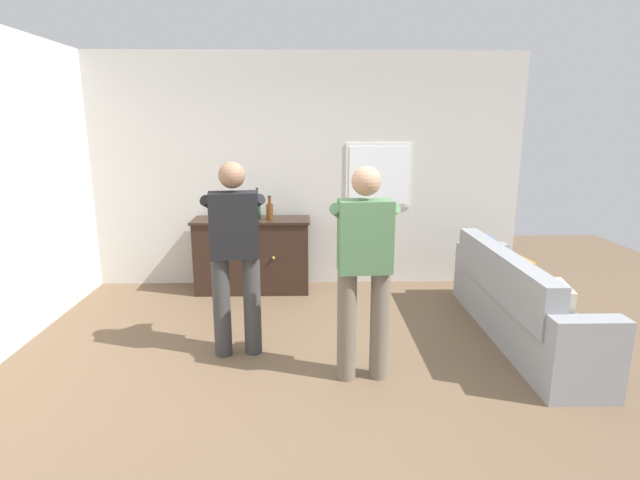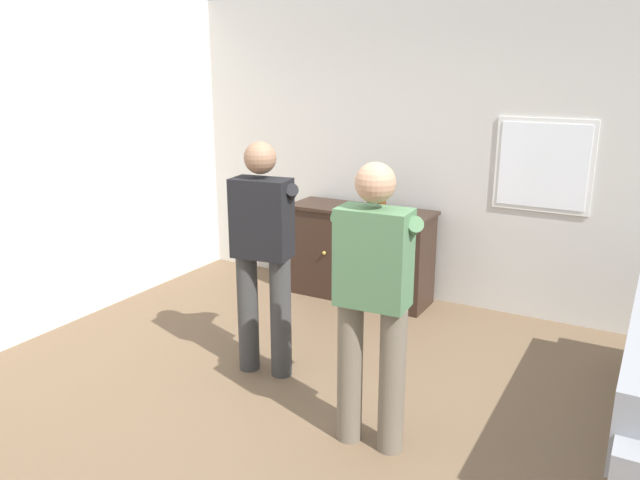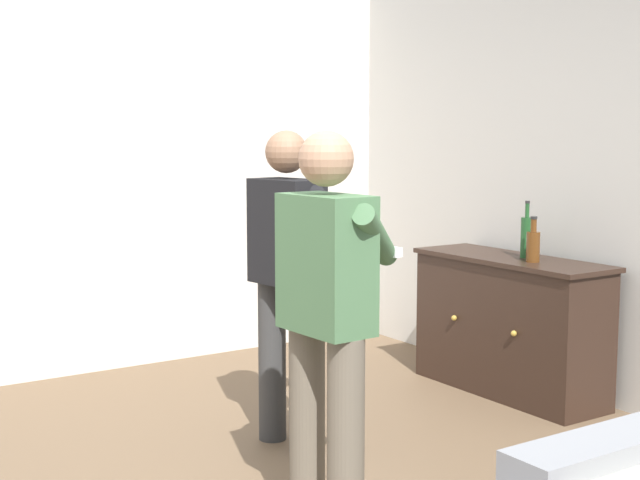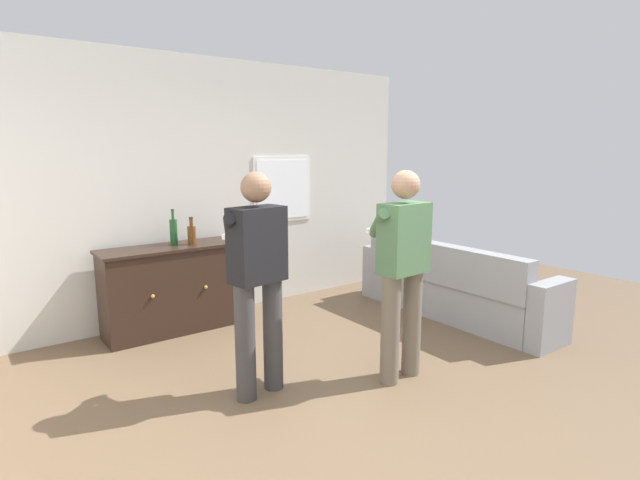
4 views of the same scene
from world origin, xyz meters
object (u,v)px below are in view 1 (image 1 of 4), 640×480
sideboard_cabinet (253,255)px  bottle_liquor_amber (270,211)px  couch (516,303)px  person_standing_right (364,264)px  person_standing_left (235,250)px  bottle_wine_green (258,207)px

sideboard_cabinet → bottle_liquor_amber: 0.59m
couch → person_standing_right: person_standing_right is taller
person_standing_right → sideboard_cabinet: bearing=117.1°
person_standing_left → person_standing_right: bearing=-23.2°
person_standing_left → bottle_liquor_amber: bearing=84.0°
bottle_liquor_amber → person_standing_left: (-0.17, -1.64, -0.05)m
bottle_wine_green → bottle_liquor_amber: bearing=-33.4°
couch → bottle_wine_green: bearing=150.0°
sideboard_cabinet → bottle_liquor_amber: (0.22, -0.04, 0.54)m
sideboard_cabinet → couch: bearing=-28.4°
sideboard_cabinet → person_standing_left: (0.05, -1.68, 0.49)m
couch → bottle_wine_green: 3.01m
person_standing_right → bottle_wine_green: bearing=115.0°
bottle_wine_green → person_standing_right: size_ratio=0.21×
couch → bottle_liquor_amber: 2.83m
sideboard_cabinet → bottle_liquor_amber: bottle_liquor_amber is taller
sideboard_cabinet → bottle_liquor_amber: size_ratio=4.91×
sideboard_cabinet → bottle_wine_green: size_ratio=3.80×
couch → bottle_wine_green: (-2.54, 1.47, 0.68)m
person_standing_left → person_standing_right: size_ratio=1.00×
couch → person_standing_right: 1.79m
couch → person_standing_right: size_ratio=1.43×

